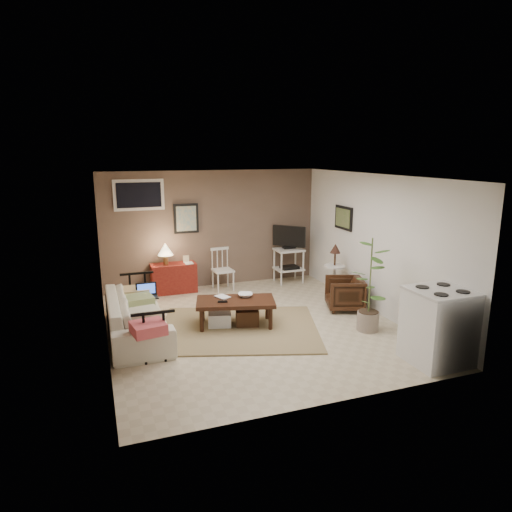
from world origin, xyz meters
name	(u,v)px	position (x,y,z in m)	size (l,w,h in m)	color
floor	(253,326)	(0.00, 0.00, 0.00)	(5.00, 5.00, 0.00)	#C1B293
art_back	(186,219)	(-0.55, 2.48, 1.45)	(0.50, 0.03, 0.60)	black
art_right	(344,218)	(2.23, 1.05, 1.52)	(0.03, 0.60, 0.45)	black
window	(139,195)	(-1.45, 2.48, 1.95)	(0.96, 0.03, 0.60)	silver
rug	(239,328)	(-0.26, -0.06, 0.01)	(2.48, 1.98, 0.02)	#968357
coffee_table	(235,311)	(-0.28, 0.09, 0.26)	(1.37, 0.94, 0.47)	#36160E
sofa	(136,309)	(-1.80, 0.25, 0.42)	(2.16, 0.63, 0.84)	beige
sofa_pillows	(141,308)	(-1.75, 0.00, 0.52)	(0.41, 2.05, 0.15)	beige
sofa_end_rails	(145,312)	(-1.68, 0.25, 0.36)	(0.58, 2.16, 0.73)	black
laptop	(147,293)	(-1.59, 0.62, 0.55)	(0.33, 0.24, 0.23)	black
red_console	(173,275)	(-0.90, 2.26, 0.35)	(0.88, 0.39, 1.02)	maroon
spindle_chair	(223,270)	(0.09, 2.12, 0.40)	(0.41, 0.41, 0.85)	silver
tv_stand	(289,253)	(1.58, 2.15, 0.65)	(0.58, 0.57, 1.23)	silver
side_table	(335,265)	(1.96, 0.85, 0.66)	(0.40, 0.40, 1.07)	silver
armchair	(345,292)	(1.81, 0.20, 0.32)	(0.62, 0.58, 0.64)	#321A0E
potted_plant	(370,281)	(1.65, -0.79, 0.80)	(0.38, 0.38, 1.51)	gray
stove	(439,326)	(1.89, -2.06, 0.51)	(0.78, 0.73, 1.02)	silver
bowl	(245,290)	(-0.06, 0.19, 0.56)	(0.24, 0.06, 0.24)	#36160E
book_table	(218,291)	(-0.51, 0.25, 0.57)	(0.18, 0.02, 0.24)	#36160E
book_console	(185,259)	(-0.67, 2.16, 0.70)	(0.16, 0.02, 0.21)	#36160E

